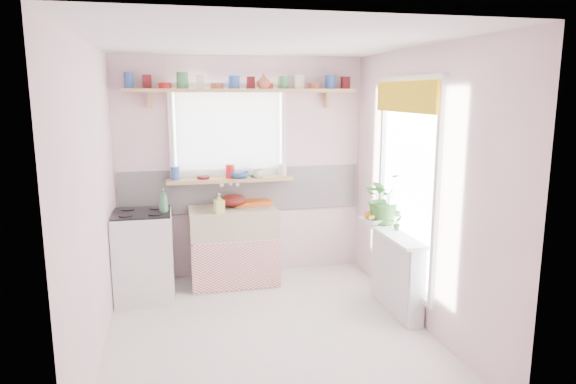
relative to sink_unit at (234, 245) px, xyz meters
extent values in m
plane|color=silver|center=(0.15, -1.29, -0.43)|extent=(3.20, 3.20, 0.00)
plane|color=white|center=(0.15, -1.29, 2.07)|extent=(3.20, 3.20, 0.00)
plane|color=#FFD5DB|center=(0.15, 0.31, 0.82)|extent=(2.80, 0.00, 2.80)
plane|color=#FFD5DB|center=(0.15, -2.89, 0.82)|extent=(2.80, 0.00, 2.80)
plane|color=#FFD5DB|center=(-1.25, -1.29, 0.82)|extent=(0.00, 3.20, 3.20)
plane|color=#FFD5DB|center=(1.55, -1.29, 0.82)|extent=(0.00, 3.20, 3.20)
cube|color=white|center=(0.15, 0.29, 0.57)|extent=(2.74, 0.03, 0.50)
cube|color=pink|center=(0.15, 0.29, 0.37)|extent=(2.74, 0.02, 0.12)
cube|color=white|center=(0.00, 0.30, 1.22)|extent=(1.20, 0.01, 1.00)
cube|color=white|center=(0.00, 0.24, 1.22)|extent=(1.15, 0.02, 0.95)
cube|color=white|center=(1.54, -1.09, 0.82)|extent=(0.01, 1.10, 1.90)
cube|color=gold|center=(1.46, -1.09, 1.63)|extent=(0.03, 1.20, 0.28)
cube|color=white|center=(0.00, 0.01, -0.16)|extent=(0.85, 0.55, 0.55)
cube|color=#DA5040|center=(0.00, -0.27, -0.16)|extent=(0.95, 0.02, 0.53)
cube|color=beige|center=(0.00, 0.01, 0.27)|extent=(0.95, 0.55, 0.30)
cylinder|color=silver|center=(0.00, 0.26, 0.67)|extent=(0.03, 0.22, 0.03)
cube|color=white|center=(-0.95, -0.24, 0.02)|extent=(0.58, 0.58, 0.90)
cube|color=black|center=(-0.95, -0.24, 0.47)|extent=(0.56, 0.56, 0.02)
cylinder|color=black|center=(-1.09, -0.38, 0.49)|extent=(0.14, 0.14, 0.01)
cylinder|color=black|center=(-0.81, -0.38, 0.49)|extent=(0.14, 0.14, 0.01)
cylinder|color=black|center=(-1.09, -0.10, 0.49)|extent=(0.14, 0.14, 0.01)
cylinder|color=black|center=(-0.81, -0.10, 0.49)|extent=(0.14, 0.14, 0.01)
cube|color=white|center=(1.45, -1.09, -0.06)|extent=(0.15, 0.90, 0.75)
cube|color=white|center=(1.42, -1.09, 0.33)|extent=(0.22, 0.95, 0.03)
cube|color=tan|center=(0.00, 0.19, 0.71)|extent=(1.40, 0.22, 0.04)
cube|color=tan|center=(0.15, 0.18, 1.69)|extent=(2.52, 0.24, 0.04)
cylinder|color=#3359A5|center=(-1.03, 0.18, 1.77)|extent=(0.11, 0.11, 0.12)
cylinder|color=#590F14|center=(-0.85, 0.18, 1.77)|extent=(0.11, 0.11, 0.12)
cylinder|color=red|center=(-0.67, 0.18, 1.74)|extent=(0.11, 0.11, 0.06)
cylinder|color=#3F7F4C|center=(-0.49, 0.18, 1.77)|extent=(0.11, 0.11, 0.12)
cylinder|color=silver|center=(-0.30, 0.18, 1.77)|extent=(0.11, 0.11, 0.12)
cylinder|color=#A55133|center=(-0.12, 0.18, 1.74)|extent=(0.11, 0.11, 0.06)
cylinder|color=#3359A5|center=(0.06, 0.18, 1.77)|extent=(0.11, 0.11, 0.12)
cylinder|color=#590F14|center=(0.24, 0.18, 1.77)|extent=(0.11, 0.11, 0.12)
cylinder|color=red|center=(0.42, 0.18, 1.74)|extent=(0.11, 0.11, 0.06)
cylinder|color=#3F7F4C|center=(0.60, 0.18, 1.77)|extent=(0.11, 0.11, 0.12)
cylinder|color=silver|center=(0.79, 0.18, 1.77)|extent=(0.11, 0.11, 0.12)
cylinder|color=#A55133|center=(0.97, 0.18, 1.74)|extent=(0.11, 0.11, 0.06)
cylinder|color=#3359A5|center=(1.15, 0.18, 1.77)|extent=(0.11, 0.11, 0.12)
cylinder|color=#590F14|center=(1.33, 0.18, 1.77)|extent=(0.11, 0.11, 0.12)
cylinder|color=#3359A5|center=(-0.62, 0.19, 0.79)|extent=(0.11, 0.11, 0.12)
cylinder|color=#590F14|center=(-0.31, 0.19, 0.79)|extent=(0.11, 0.11, 0.12)
cylinder|color=red|center=(0.00, 0.19, 0.76)|extent=(0.11, 0.11, 0.06)
cylinder|color=#3F7F4C|center=(0.31, 0.19, 0.79)|extent=(0.11, 0.11, 0.12)
cylinder|color=silver|center=(0.62, 0.19, 0.79)|extent=(0.11, 0.11, 0.12)
cube|color=#E35914|center=(0.23, 0.21, 0.44)|extent=(0.46, 0.37, 0.04)
ellipsoid|color=#5A130F|center=(0.01, 0.10, 0.49)|extent=(0.31, 0.31, 0.14)
imported|color=#366D2B|center=(1.48, -0.69, 0.61)|extent=(0.57, 0.52, 0.53)
imported|color=white|center=(1.36, -0.69, 0.38)|extent=(0.35, 0.35, 0.07)
imported|color=#396E2C|center=(1.48, -0.98, 0.45)|extent=(0.13, 0.10, 0.22)
imported|color=#C4D15D|center=(-0.17, -0.19, 0.52)|extent=(0.12, 0.12, 0.21)
imported|color=beige|center=(0.30, 0.13, 0.77)|extent=(0.15, 0.15, 0.09)
imported|color=#305D9E|center=(0.10, 0.15, 0.76)|extent=(0.23, 0.23, 0.07)
imported|color=#B95839|center=(0.37, 0.12, 1.79)|extent=(0.16, 0.16, 0.16)
imported|color=#3E7C51|center=(-0.73, -0.29, 0.60)|extent=(0.12, 0.12, 0.24)
sphere|color=orange|center=(1.36, -0.69, 0.43)|extent=(0.08, 0.08, 0.08)
sphere|color=orange|center=(1.42, -0.66, 0.43)|extent=(0.08, 0.08, 0.08)
sphere|color=orange|center=(1.31, -0.67, 0.43)|extent=(0.08, 0.08, 0.08)
cylinder|color=yellow|center=(1.38, -0.74, 0.44)|extent=(0.18, 0.04, 0.10)
camera|label=1|loc=(-0.63, -5.47, 1.67)|focal=32.00mm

